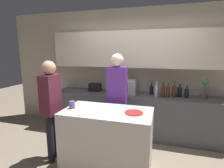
# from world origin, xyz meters

# --- Properties ---
(back_wall) EXTENTS (6.40, 0.40, 2.70)m
(back_wall) POSITION_xyz_m (0.00, 1.66, 1.54)
(back_wall) COLOR #B2A893
(back_wall) RESTS_ON ground_plane
(back_counter) EXTENTS (3.60, 0.62, 0.89)m
(back_counter) POSITION_xyz_m (0.00, 1.39, 0.44)
(back_counter) COLOR #4C4C51
(back_counter) RESTS_ON ground_plane
(kitchen_island) EXTENTS (1.30, 0.71, 0.93)m
(kitchen_island) POSITION_xyz_m (-0.23, 0.14, 0.47)
(kitchen_island) COLOR beige
(kitchen_island) RESTS_ON ground_plane
(microwave) EXTENTS (0.52, 0.39, 0.30)m
(microwave) POSITION_xyz_m (-0.26, 1.45, 1.04)
(microwave) COLOR #B7BABC
(microwave) RESTS_ON back_counter
(toaster) EXTENTS (0.26, 0.16, 0.18)m
(toaster) POSITION_xyz_m (-0.94, 1.46, 0.98)
(toaster) COLOR black
(toaster) RESTS_ON back_counter
(potted_plant) EXTENTS (0.14, 0.14, 0.39)m
(potted_plant) POSITION_xyz_m (1.31, 1.46, 1.09)
(potted_plant) COLOR brown
(potted_plant) RESTS_ON back_counter
(bottle_0) EXTENTS (0.08, 0.08, 0.24)m
(bottle_0) POSITION_xyz_m (0.31, 1.50, 0.98)
(bottle_0) COLOR black
(bottle_0) RESTS_ON back_counter
(bottle_1) EXTENTS (0.06, 0.06, 0.32)m
(bottle_1) POSITION_xyz_m (0.42, 1.30, 1.01)
(bottle_1) COLOR silver
(bottle_1) RESTS_ON back_counter
(bottle_2) EXTENTS (0.09, 0.09, 0.31)m
(bottle_2) POSITION_xyz_m (0.55, 1.32, 1.01)
(bottle_2) COLOR #472814
(bottle_2) RESTS_ON back_counter
(bottle_3) EXTENTS (0.08, 0.08, 0.29)m
(bottle_3) POSITION_xyz_m (0.64, 1.34, 1.00)
(bottle_3) COLOR maroon
(bottle_3) RESTS_ON back_counter
(bottle_4) EXTENTS (0.08, 0.08, 0.33)m
(bottle_4) POSITION_xyz_m (0.76, 1.38, 1.01)
(bottle_4) COLOR #472814
(bottle_4) RESTS_ON back_counter
(bottle_5) EXTENTS (0.09, 0.09, 0.26)m
(bottle_5) POSITION_xyz_m (0.87, 1.44, 0.99)
(bottle_5) COLOR black
(bottle_5) RESTS_ON back_counter
(bottle_6) EXTENTS (0.08, 0.08, 0.24)m
(bottle_6) POSITION_xyz_m (0.99, 1.40, 0.98)
(bottle_6) COLOR black
(bottle_6) RESTS_ON back_counter
(plate_on_island) EXTENTS (0.26, 0.26, 0.01)m
(plate_on_island) POSITION_xyz_m (0.16, 0.14, 0.94)
(plate_on_island) COLOR red
(plate_on_island) RESTS_ON kitchen_island
(cup_0) EXTENTS (0.09, 0.09, 0.11)m
(cup_0) POSITION_xyz_m (-0.77, 0.09, 0.99)
(cup_0) COLOR #5D529B
(cup_0) RESTS_ON kitchen_island
(person_left) EXTENTS (0.22, 0.35, 1.64)m
(person_left) POSITION_xyz_m (-1.16, 0.11, 0.98)
(person_left) COLOR black
(person_left) RESTS_ON ground_plane
(person_center) EXTENTS (0.34, 0.23, 1.75)m
(person_center) POSITION_xyz_m (-0.25, 0.75, 1.05)
(person_center) COLOR black
(person_center) RESTS_ON ground_plane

